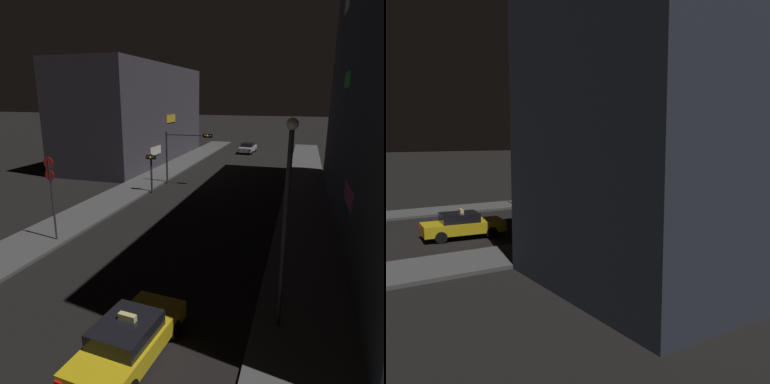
{
  "view_description": "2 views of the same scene",
  "coord_description": "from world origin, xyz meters",
  "views": [
    {
      "loc": [
        6.59,
        -1.59,
        7.8
      ],
      "look_at": [
        0.21,
        18.53,
        2.03
      ],
      "focal_mm": 32.74,
      "sensor_mm": 36.0,
      "label": 1
    },
    {
      "loc": [
        25.4,
        -1.03,
        5.54
      ],
      "look_at": [
        0.03,
        15.37,
        1.75
      ],
      "focal_mm": 40.71,
      "sensor_mm": 36.0,
      "label": 2
    }
  ],
  "objects": [
    {
      "name": "sidewalk_left",
      "position": [
        -7.13,
        28.41,
        0.08
      ],
      "size": [
        3.43,
        60.83,
        0.17
      ],
      "primitive_type": "cube",
      "color": "#4C4C4C",
      "rests_on": "ground_plane"
    },
    {
      "name": "sidewalk_right",
      "position": [
        7.13,
        28.41,
        0.08
      ],
      "size": [
        3.43,
        60.83,
        0.17
      ],
      "primitive_type": "cube",
      "color": "#4C4C4C",
      "rests_on": "ground_plane"
    },
    {
      "name": "building_facade_left",
      "position": [
        -13.21,
        38.59,
        5.71
      ],
      "size": [
        8.82,
        24.18,
        11.42
      ],
      "color": "#3D3842",
      "rests_on": "ground_plane"
    },
    {
      "name": "taxi",
      "position": [
        2.06,
        6.43,
        0.74
      ],
      "size": [
        2.17,
        4.59,
        1.62
      ],
      "color": "yellow",
      "rests_on": "ground_plane"
    },
    {
      "name": "far_car",
      "position": [
        -0.89,
        48.42,
        0.73
      ],
      "size": [
        2.05,
        4.54,
        1.42
      ],
      "color": "#B7B7BC",
      "rests_on": "ground_plane"
    },
    {
      "name": "traffic_light_overhead",
      "position": [
        -3.43,
        27.84,
        3.51
      ],
      "size": [
        4.34,
        0.42,
        4.78
      ],
      "color": "#2D2D33",
      "rests_on": "ground_plane"
    },
    {
      "name": "traffic_light_left_kerb",
      "position": [
        -5.16,
        24.35,
        2.38
      ],
      "size": [
        0.8,
        0.42,
        3.28
      ],
      "color": "#2D2D33",
      "rests_on": "ground_plane"
    },
    {
      "name": "sign_pole_left",
      "position": [
        -6.02,
        13.33,
        2.95
      ],
      "size": [
        0.6,
        0.1,
        4.6
      ],
      "color": "#2D2D33",
      "rests_on": "sidewalk_left"
    },
    {
      "name": "street_lamp_near_block",
      "position": [
        6.25,
        9.31,
        4.31
      ],
      "size": [
        0.37,
        0.37,
        7.04
      ],
      "color": "#2D2D33",
      "rests_on": "sidewalk_right"
    }
  ]
}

